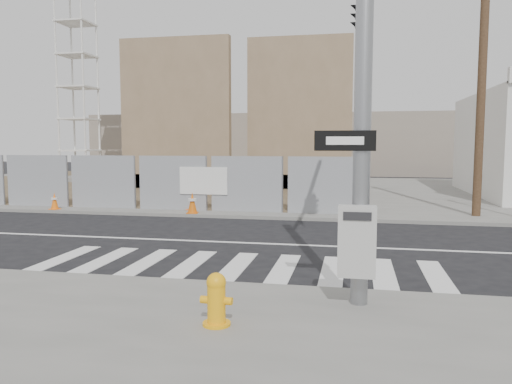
% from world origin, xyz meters
% --- Properties ---
extents(ground, '(100.00, 100.00, 0.00)m').
position_xyz_m(ground, '(0.00, 0.00, 0.00)').
color(ground, black).
rests_on(ground, ground).
extents(sidewalk_far, '(50.00, 20.00, 0.12)m').
position_xyz_m(sidewalk_far, '(0.00, 14.00, 0.06)').
color(sidewalk_far, slate).
rests_on(sidewalk_far, ground).
extents(signal_pole, '(0.96, 5.87, 7.00)m').
position_xyz_m(signal_pole, '(2.49, -2.05, 4.78)').
color(signal_pole, gray).
rests_on(signal_pole, sidewalk_near).
extents(chain_link_fence, '(24.60, 0.04, 2.00)m').
position_xyz_m(chain_link_fence, '(-10.00, 5.00, 1.12)').
color(chain_link_fence, gray).
rests_on(chain_link_fence, sidewalk_far).
extents(concrete_wall_left, '(6.00, 1.30, 8.00)m').
position_xyz_m(concrete_wall_left, '(-7.00, 13.08, 3.38)').
color(concrete_wall_left, '#776147').
rests_on(concrete_wall_left, sidewalk_far).
extents(concrete_wall_right, '(5.50, 1.30, 8.00)m').
position_xyz_m(concrete_wall_right, '(-0.50, 14.08, 3.38)').
color(concrete_wall_right, '#776147').
rests_on(concrete_wall_right, sidewalk_far).
extents(crane_tower, '(2.60, 2.60, 18.15)m').
position_xyz_m(crane_tower, '(-15.00, 17.00, 9.02)').
color(crane_tower, slate).
rests_on(crane_tower, sidewalk_far).
extents(utility_pole_right, '(1.60, 0.28, 10.00)m').
position_xyz_m(utility_pole_right, '(6.50, 5.50, 5.20)').
color(utility_pole_right, '#523926').
rests_on(utility_pole_right, sidewalk_far).
extents(fire_hydrant, '(0.45, 0.41, 0.73)m').
position_xyz_m(fire_hydrant, '(0.59, -6.12, 0.48)').
color(fire_hydrant, '#F4A60D').
rests_on(fire_hydrant, sidewalk_near).
extents(traffic_cone_b, '(0.40, 0.40, 0.63)m').
position_xyz_m(traffic_cone_b, '(-8.57, 4.22, 0.43)').
color(traffic_cone_b, orange).
rests_on(traffic_cone_b, sidewalk_far).
extents(traffic_cone_c, '(0.45, 0.45, 0.69)m').
position_xyz_m(traffic_cone_c, '(-3.57, 5.15, 0.46)').
color(traffic_cone_c, '#FF590D').
rests_on(traffic_cone_c, sidewalk_far).
extents(traffic_cone_d, '(0.44, 0.44, 0.75)m').
position_xyz_m(traffic_cone_d, '(-3.19, 4.22, 0.48)').
color(traffic_cone_d, '#D95D0B').
rests_on(traffic_cone_d, sidewalk_far).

